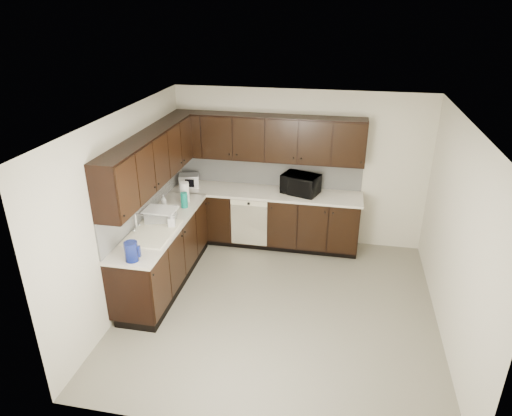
{
  "coord_description": "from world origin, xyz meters",
  "views": [
    {
      "loc": [
        0.66,
        -4.91,
        3.67
      ],
      "look_at": [
        -0.43,
        0.6,
        1.14
      ],
      "focal_mm": 32.0,
      "sensor_mm": 36.0,
      "label": 1
    }
  ],
  "objects_px": {
    "microwave": "(301,184)",
    "storage_bin": "(161,215)",
    "sink": "(153,237)",
    "toaster_oven": "(189,180)",
    "blue_pitcher": "(131,251)"
  },
  "relations": [
    {
      "from": "sink",
      "to": "microwave",
      "type": "bearing_deg",
      "value": 44.87
    },
    {
      "from": "microwave",
      "to": "sink",
      "type": "bearing_deg",
      "value": -116.66
    },
    {
      "from": "sink",
      "to": "microwave",
      "type": "distance_m",
      "value": 2.46
    },
    {
      "from": "sink",
      "to": "toaster_oven",
      "type": "distance_m",
      "value": 1.7
    },
    {
      "from": "toaster_oven",
      "to": "storage_bin",
      "type": "distance_m",
      "value": 1.31
    },
    {
      "from": "sink",
      "to": "microwave",
      "type": "relative_size",
      "value": 1.47
    },
    {
      "from": "toaster_oven",
      "to": "storage_bin",
      "type": "bearing_deg",
      "value": -104.53
    },
    {
      "from": "toaster_oven",
      "to": "storage_bin",
      "type": "xyz_separation_m",
      "value": [
        0.04,
        -1.31,
        -0.02
      ]
    },
    {
      "from": "microwave",
      "to": "storage_bin",
      "type": "bearing_deg",
      "value": -124.1
    },
    {
      "from": "toaster_oven",
      "to": "blue_pitcher",
      "type": "distance_m",
      "value": 2.38
    },
    {
      "from": "sink",
      "to": "blue_pitcher",
      "type": "xyz_separation_m",
      "value": [
        0.04,
        -0.69,
        0.18
      ]
    },
    {
      "from": "microwave",
      "to": "blue_pitcher",
      "type": "height_order",
      "value": "microwave"
    },
    {
      "from": "toaster_oven",
      "to": "blue_pitcher",
      "type": "height_order",
      "value": "blue_pitcher"
    },
    {
      "from": "toaster_oven",
      "to": "storage_bin",
      "type": "relative_size",
      "value": 0.76
    },
    {
      "from": "storage_bin",
      "to": "blue_pitcher",
      "type": "xyz_separation_m",
      "value": [
        0.07,
        -1.07,
        0.04
      ]
    }
  ]
}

